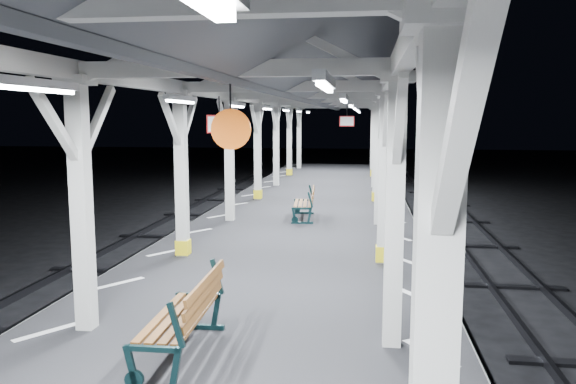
# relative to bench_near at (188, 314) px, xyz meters

# --- Properties ---
(ground) EXTENTS (120.00, 120.00, 0.00)m
(ground) POSITION_rel_bench_near_xyz_m (0.37, 2.70, -1.52)
(ground) COLOR black
(ground) RESTS_ON ground
(platform) EXTENTS (6.00, 50.00, 1.00)m
(platform) POSITION_rel_bench_near_xyz_m (0.37, 2.70, -1.02)
(platform) COLOR black
(platform) RESTS_ON ground
(hazard_stripes_left) EXTENTS (1.00, 48.00, 0.01)m
(hazard_stripes_left) POSITION_rel_bench_near_xyz_m (-2.08, 2.70, -0.52)
(hazard_stripes_left) COLOR silver
(hazard_stripes_left) RESTS_ON platform
(hazard_stripes_right) EXTENTS (1.00, 48.00, 0.01)m
(hazard_stripes_right) POSITION_rel_bench_near_xyz_m (2.82, 2.70, -0.52)
(hazard_stripes_right) COLOR silver
(hazard_stripes_right) RESTS_ON platform
(canopy) EXTENTS (5.40, 49.00, 4.65)m
(canopy) POSITION_rel_bench_near_xyz_m (0.37, 2.68, 3.04)
(canopy) COLOR beige
(canopy) RESTS_ON platform
(bench_near) EXTENTS (0.73, 1.82, 0.98)m
(bench_near) POSITION_rel_bench_near_xyz_m (0.00, 0.00, 0.00)
(bench_near) COLOR black
(bench_near) RESTS_ON platform
(bench_mid) EXTENTS (0.73, 1.65, 0.87)m
(bench_mid) POSITION_rel_bench_near_xyz_m (0.41, 9.21, -0.06)
(bench_mid) COLOR black
(bench_mid) RESTS_ON platform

